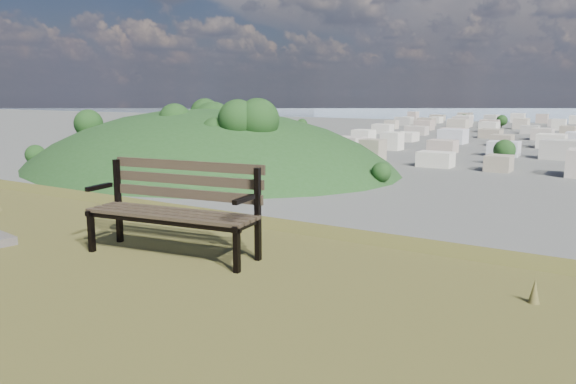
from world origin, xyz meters
The scene contains 3 objects.
park_bench centered at (-0.63, 2.79, 25.48)m, with size 1.69×0.75×0.85m.
green_wooded_hill centered at (-128.91, 152.85, 0.12)m, with size 164.12×131.29×82.06m.
city_trees centered at (-26.39, 319.00, 4.83)m, with size 406.52×387.20×9.98m.
Camera 1 is at (2.94, -0.95, 26.48)m, focal length 35.00 mm.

